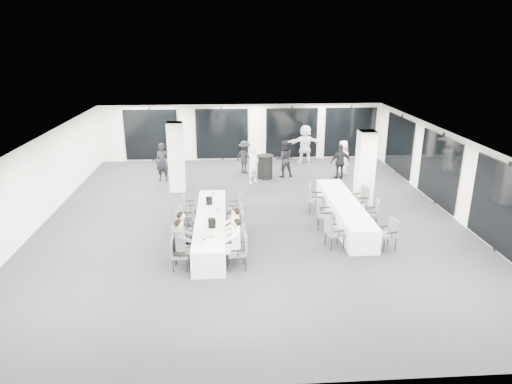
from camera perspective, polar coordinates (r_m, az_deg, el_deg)
room at (r=16.44m, az=2.21°, el=2.74°), size 14.04×16.04×2.84m
column_left at (r=18.48m, az=-9.94°, el=4.32°), size 0.60×0.60×2.80m
column_right at (r=16.99m, az=13.46°, el=2.81°), size 0.60×0.60×2.80m
banquet_table_main at (r=14.13m, az=-5.67°, el=-4.45°), size 0.90×5.00×0.75m
banquet_table_side at (r=15.57m, az=10.94°, el=-2.46°), size 0.90×5.00×0.75m
cocktail_table at (r=20.09m, az=1.15°, el=3.18°), size 0.74×0.74×1.03m
chair_main_left_near at (r=12.42m, az=-9.78°, el=-7.40°), size 0.47×0.52×0.88m
chair_main_left_second at (r=12.88m, az=-9.59°, el=-6.13°), size 0.59×0.62×0.98m
chair_main_left_mid at (r=13.88m, az=-9.18°, el=-4.19°), size 0.54×0.59×0.99m
chair_main_left_fourth at (r=14.66m, az=-8.85°, el=-3.18°), size 0.51×0.54×0.88m
chair_main_left_far at (r=15.70m, az=-8.52°, el=-1.66°), size 0.51×0.54×0.88m
chair_main_right_near at (r=12.28m, az=-2.01°, el=-7.12°), size 0.54×0.59×1.00m
chair_main_right_second at (r=12.97m, az=-2.15°, el=-5.78°), size 0.58×0.60×0.94m
chair_main_right_mid at (r=13.78m, az=-2.24°, el=-4.18°), size 0.50×0.56×0.97m
chair_main_right_fourth at (r=14.58m, az=-2.36°, el=-2.97°), size 0.53×0.57×0.92m
chair_main_right_far at (r=15.47m, az=-2.46°, el=-1.69°), size 0.54×0.57×0.91m
chair_side_left_near at (r=13.63m, az=9.53°, el=-4.79°), size 0.57×0.60×0.94m
chair_side_left_mid at (r=14.90m, az=8.31°, el=-2.54°), size 0.55×0.60×0.98m
chair_side_left_far at (r=16.26m, az=7.24°, el=-0.58°), size 0.60×0.63×1.01m
chair_side_right_near at (r=13.96m, az=16.34°, el=-4.77°), size 0.56×0.59×0.93m
chair_side_right_mid at (r=15.33m, az=14.41°, el=-2.44°), size 0.56×0.59×0.93m
chair_side_right_far at (r=16.53m, az=13.02°, el=-0.71°), size 0.58×0.61×0.96m
seated_guest_a at (r=12.27m, az=-9.11°, el=-6.11°), size 0.50×0.38×1.44m
seated_guest_b at (r=12.77m, az=-8.90°, el=-5.06°), size 0.50×0.38×1.44m
seated_guest_c at (r=12.16m, az=-2.83°, el=-6.11°), size 0.50×0.38×1.44m
seated_guest_d at (r=12.88m, az=-2.89°, el=-4.64°), size 0.50×0.38×1.44m
standing_guest_a at (r=19.36m, az=-0.35°, el=3.65°), size 0.81×0.81×1.74m
standing_guest_b at (r=20.23m, az=3.52°, el=4.47°), size 0.97×0.67×1.87m
standing_guest_c at (r=20.80m, az=-1.42°, el=4.65°), size 1.19×1.15×1.70m
standing_guest_d at (r=20.18m, az=10.49°, el=3.99°), size 1.13×0.78×1.77m
standing_guest_e at (r=21.01m, az=10.80°, el=4.53°), size 0.67×0.93×1.75m
standing_guest_f at (r=22.67m, az=6.15°, el=6.31°), size 2.01×0.89×2.14m
standing_guest_g at (r=19.99m, az=-11.64°, el=3.95°), size 0.81×0.71×1.88m
ice_bucket_near at (r=13.15m, az=-5.54°, el=-3.89°), size 0.23×0.23×0.26m
ice_bucket_far at (r=14.95m, az=-5.89°, el=-1.08°), size 0.22×0.22×0.25m
water_bottle_a at (r=12.28m, az=-6.56°, el=-5.76°), size 0.07×0.07×0.21m
water_bottle_b at (r=14.27m, az=-4.78°, el=-2.06°), size 0.07×0.07×0.23m
water_bottle_c at (r=15.73m, az=-5.41°, el=-0.08°), size 0.07×0.07×0.23m
plate_a at (r=12.56m, az=-6.00°, el=-5.62°), size 0.20×0.20×0.03m
plate_b at (r=12.60m, az=-5.41°, el=-5.51°), size 0.22×0.22×0.03m
plate_c at (r=13.69m, az=-5.75°, el=-3.48°), size 0.21×0.21×0.03m
wine_glass at (r=12.00m, az=-4.63°, el=-6.09°), size 0.07×0.07×0.19m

